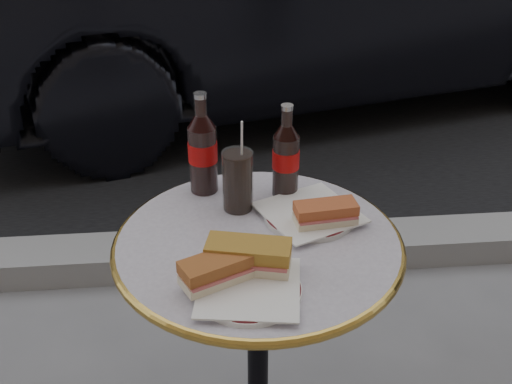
{
  "coord_description": "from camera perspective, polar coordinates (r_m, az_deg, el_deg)",
  "views": [
    {
      "loc": [
        -0.11,
        -1.12,
        1.51
      ],
      "look_at": [
        0.0,
        0.05,
        0.82
      ],
      "focal_mm": 45.0,
      "sensor_mm": 36.0,
      "label": 1
    }
  ],
  "objects": [
    {
      "name": "asphalt_road",
      "position": [
        6.3,
        -4.27,
        16.51
      ],
      "size": [
        40.0,
        8.0,
        0.0
      ],
      "primitive_type": "cube",
      "color": "black",
      "rests_on": "ground"
    },
    {
      "name": "curb",
      "position": [
        2.49,
        -1.78,
        -5.42
      ],
      "size": [
        40.0,
        0.2,
        0.12
      ],
      "primitive_type": "cube",
      "color": "gray",
      "rests_on": "ground"
    },
    {
      "name": "bistro_table",
      "position": [
        1.6,
        0.17,
        -15.06
      ],
      "size": [
        0.62,
        0.62,
        0.73
      ],
      "primitive_type": null,
      "color": "#BAB2C4",
      "rests_on": "ground"
    },
    {
      "name": "plate_left",
      "position": [
        1.22,
        -0.63,
        -8.73
      ],
      "size": [
        0.25,
        0.25,
        0.01
      ],
      "primitive_type": "cylinder",
      "rotation": [
        0.0,
        0.0,
        -0.33
      ],
      "color": "white",
      "rests_on": "bistro_table"
    },
    {
      "name": "plate_right",
      "position": [
        1.44,
        4.76,
        -2.06
      ],
      "size": [
        0.25,
        0.25,
        0.01
      ],
      "primitive_type": "cylinder",
      "rotation": [
        0.0,
        0.0,
        0.24
      ],
      "color": "silver",
      "rests_on": "bistro_table"
    },
    {
      "name": "sandwich_left_a",
      "position": [
        1.22,
        -3.31,
        -6.97
      ],
      "size": [
        0.16,
        0.13,
        0.05
      ],
      "primitive_type": "cube",
      "rotation": [
        0.0,
        0.0,
        0.44
      ],
      "color": "#9A5427",
      "rests_on": "plate_left"
    },
    {
      "name": "sandwich_left_b",
      "position": [
        1.25,
        -0.68,
        -5.78
      ],
      "size": [
        0.18,
        0.11,
        0.06
      ],
      "primitive_type": "cube",
      "rotation": [
        0.0,
        0.0,
        -0.23
      ],
      "color": "#A57429",
      "rests_on": "plate_left"
    },
    {
      "name": "sandwich_right",
      "position": [
        1.39,
        6.2,
        -2.0
      ],
      "size": [
        0.14,
        0.08,
        0.05
      ],
      "primitive_type": "cube",
      "rotation": [
        0.0,
        0.0,
        0.11
      ],
      "color": "#B0532C",
      "rests_on": "plate_right"
    },
    {
      "name": "cola_bottle_left",
      "position": [
        1.49,
        -4.79,
        4.35
      ],
      "size": [
        0.08,
        0.08,
        0.25
      ],
      "primitive_type": null,
      "rotation": [
        0.0,
        0.0,
        0.15
      ],
      "color": "black",
      "rests_on": "bistro_table"
    },
    {
      "name": "cola_bottle_right",
      "position": [
        1.47,
        2.69,
        3.65
      ],
      "size": [
        0.08,
        0.08,
        0.23
      ],
      "primitive_type": null,
      "rotation": [
        0.0,
        0.0,
        -0.33
      ],
      "color": "black",
      "rests_on": "bistro_table"
    },
    {
      "name": "cola_glass",
      "position": [
        1.44,
        -1.64,
        1.03
      ],
      "size": [
        0.08,
        0.08,
        0.14
      ],
      "primitive_type": "cylinder",
      "rotation": [
        0.0,
        0.0,
        0.08
      ],
      "color": "black",
      "rests_on": "bistro_table"
    }
  ]
}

